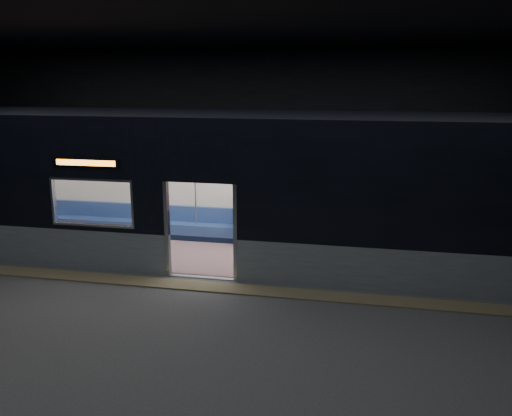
% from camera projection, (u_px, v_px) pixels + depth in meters
% --- Properties ---
extents(station_floor, '(24.00, 14.00, 0.01)m').
position_uv_depth(station_floor, '(186.00, 297.00, 10.44)').
color(station_floor, '#47494C').
rests_on(station_floor, ground).
extents(station_envelope, '(24.00, 14.00, 5.00)m').
position_uv_depth(station_envelope, '(180.00, 104.00, 9.58)').
color(station_envelope, black).
rests_on(station_envelope, station_floor).
extents(tactile_strip, '(22.80, 0.50, 0.03)m').
position_uv_depth(tactile_strip, '(195.00, 286.00, 10.96)').
color(tactile_strip, '#8C7F59').
rests_on(tactile_strip, station_floor).
extents(metro_car, '(18.00, 3.04, 3.35)m').
position_uv_depth(metro_car, '(220.00, 179.00, 12.43)').
color(metro_car, '#91A0AD').
rests_on(metro_car, station_floor).
extents(passenger, '(0.44, 0.72, 1.38)m').
position_uv_depth(passenger, '(246.00, 214.00, 13.55)').
color(passenger, black).
rests_on(passenger, metro_car).
extents(handbag, '(0.38, 0.35, 0.15)m').
position_uv_depth(handbag, '(242.00, 220.00, 13.37)').
color(handbag, black).
rests_on(handbag, passenger).
extents(transit_map, '(0.90, 0.03, 0.58)m').
position_uv_depth(transit_map, '(314.00, 189.00, 13.37)').
color(transit_map, white).
rests_on(transit_map, metro_car).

